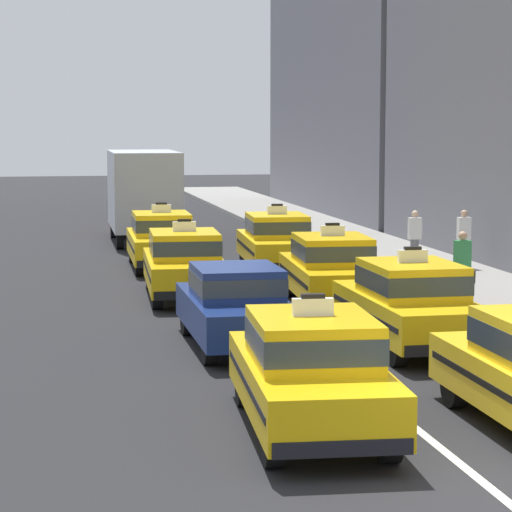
# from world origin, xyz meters

# --- Properties ---
(ground_plane) EXTENTS (160.00, 160.00, 0.00)m
(ground_plane) POSITION_xyz_m (0.00, 0.00, 0.00)
(ground_plane) COLOR #232326
(lane_stripe_left_right) EXTENTS (0.14, 80.00, 0.01)m
(lane_stripe_left_right) POSITION_xyz_m (0.00, 20.00, 0.00)
(lane_stripe_left_right) COLOR silver
(lane_stripe_left_right) RESTS_ON ground
(sidewalk_curb) EXTENTS (4.00, 90.00, 0.15)m
(sidewalk_curb) POSITION_xyz_m (5.60, 15.00, 0.07)
(sidewalk_curb) COLOR gray
(sidewalk_curb) RESTS_ON ground
(taxi_left_nearest) EXTENTS (2.10, 4.66, 1.96)m
(taxi_left_nearest) POSITION_xyz_m (-1.50, 2.94, 0.88)
(taxi_left_nearest) COLOR black
(taxi_left_nearest) RESTS_ON ground
(sedan_left_second) EXTENTS (1.78, 4.31, 1.58)m
(sedan_left_second) POSITION_xyz_m (-1.49, 8.95, 0.85)
(sedan_left_second) COLOR black
(sedan_left_second) RESTS_ON ground
(taxi_left_third) EXTENTS (2.04, 4.65, 1.96)m
(taxi_left_third) POSITION_xyz_m (-1.68, 15.13, 0.88)
(taxi_left_third) COLOR black
(taxi_left_third) RESTS_ON ground
(taxi_left_fourth) EXTENTS (1.94, 4.61, 1.96)m
(taxi_left_fourth) POSITION_xyz_m (-1.61, 20.90, 0.88)
(taxi_left_fourth) COLOR black
(taxi_left_fourth) RESTS_ON ground
(box_truck_left_fifth) EXTENTS (2.39, 7.00, 3.27)m
(box_truck_left_fifth) POSITION_xyz_m (-1.45, 28.66, 1.78)
(box_truck_left_fifth) COLOR black
(box_truck_left_fifth) RESTS_ON ground
(taxi_right_second) EXTENTS (1.84, 4.57, 1.96)m
(taxi_right_second) POSITION_xyz_m (1.73, 8.27, 0.88)
(taxi_right_second) COLOR black
(taxi_right_second) RESTS_ON ground
(taxi_right_third) EXTENTS (2.10, 4.66, 1.96)m
(taxi_right_third) POSITION_xyz_m (1.56, 13.42, 0.88)
(taxi_right_third) COLOR black
(taxi_right_third) RESTS_ON ground
(taxi_right_fourth) EXTENTS (2.07, 4.66, 1.96)m
(taxi_right_fourth) POSITION_xyz_m (1.59, 19.72, 0.88)
(taxi_right_fourth) COLOR black
(taxi_right_fourth) RESTS_ON ground
(pedestrian_near_crosswalk) EXTENTS (0.36, 0.24, 1.61)m
(pedestrian_near_crosswalk) POSITION_xyz_m (5.49, 18.92, 0.97)
(pedestrian_near_crosswalk) COLOR slate
(pedestrian_near_crosswalk) RESTS_ON sidewalk_curb
(pedestrian_mid_block) EXTENTS (0.47, 0.24, 1.66)m
(pedestrian_mid_block) POSITION_xyz_m (4.37, 12.34, 0.98)
(pedestrian_mid_block) COLOR #473828
(pedestrian_mid_block) RESTS_ON sidewalk_curb
(pedestrian_trailing) EXTENTS (0.36, 0.24, 1.66)m
(pedestrian_trailing) POSITION_xyz_m (6.73, 18.29, 0.99)
(pedestrian_trailing) COLOR slate
(pedestrian_trailing) RESTS_ON sidewalk_curb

